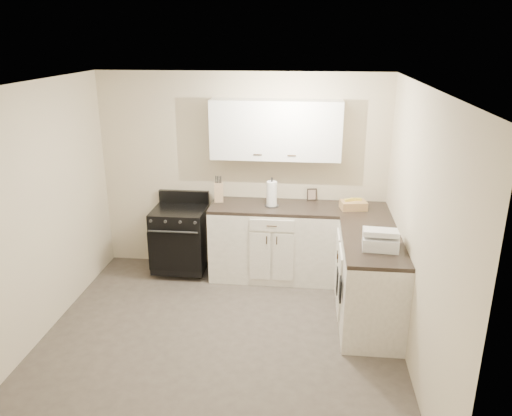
# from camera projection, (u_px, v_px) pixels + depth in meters

# --- Properties ---
(floor) EXTENTS (3.60, 3.60, 0.00)m
(floor) POSITION_uv_depth(u_px,v_px,m) (220.00, 341.00, 5.00)
(floor) COLOR #473F38
(floor) RESTS_ON ground
(ceiling) EXTENTS (3.60, 3.60, 0.00)m
(ceiling) POSITION_uv_depth(u_px,v_px,m) (213.00, 86.00, 4.17)
(ceiling) COLOR white
(ceiling) RESTS_ON wall_back
(wall_back) EXTENTS (3.60, 0.00, 3.60)m
(wall_back) POSITION_uv_depth(u_px,v_px,m) (242.00, 174.00, 6.28)
(wall_back) COLOR beige
(wall_back) RESTS_ON ground
(wall_right) EXTENTS (0.00, 3.60, 3.60)m
(wall_right) POSITION_uv_depth(u_px,v_px,m) (417.00, 233.00, 4.40)
(wall_right) COLOR beige
(wall_right) RESTS_ON ground
(wall_left) EXTENTS (0.00, 3.60, 3.60)m
(wall_left) POSITION_uv_depth(u_px,v_px,m) (31.00, 218.00, 4.77)
(wall_left) COLOR beige
(wall_left) RESTS_ON ground
(wall_front) EXTENTS (3.60, 0.00, 3.60)m
(wall_front) POSITION_uv_depth(u_px,v_px,m) (160.00, 336.00, 2.90)
(wall_front) COLOR beige
(wall_front) RESTS_ON ground
(base_cabinets_back) EXTENTS (1.55, 0.60, 0.90)m
(base_cabinets_back) POSITION_uv_depth(u_px,v_px,m) (274.00, 243.00, 6.22)
(base_cabinets_back) COLOR white
(base_cabinets_back) RESTS_ON floor
(base_cabinets_right) EXTENTS (0.60, 1.90, 0.90)m
(base_cabinets_right) POSITION_uv_depth(u_px,v_px,m) (366.00, 270.00, 5.50)
(base_cabinets_right) COLOR white
(base_cabinets_right) RESTS_ON floor
(countertop_back) EXTENTS (1.55, 0.60, 0.04)m
(countertop_back) POSITION_uv_depth(u_px,v_px,m) (274.00, 207.00, 6.06)
(countertop_back) COLOR black
(countertop_back) RESTS_ON base_cabinets_back
(countertop_right) EXTENTS (0.60, 1.90, 0.04)m
(countertop_right) POSITION_uv_depth(u_px,v_px,m) (370.00, 230.00, 5.34)
(countertop_right) COLOR black
(countertop_right) RESTS_ON base_cabinets_right
(upper_cabinets) EXTENTS (1.55, 0.30, 0.70)m
(upper_cabinets) POSITION_uv_depth(u_px,v_px,m) (276.00, 130.00, 5.90)
(upper_cabinets) COLOR white
(upper_cabinets) RESTS_ON wall_back
(stove) EXTENTS (0.65, 0.56, 0.79)m
(stove) POSITION_uv_depth(u_px,v_px,m) (180.00, 239.00, 6.31)
(stove) COLOR black
(stove) RESTS_ON floor
(knife_block) EXTENTS (0.13, 0.12, 0.24)m
(knife_block) POSITION_uv_depth(u_px,v_px,m) (219.00, 192.00, 6.17)
(knife_block) COLOR tan
(knife_block) RESTS_ON countertop_back
(paper_towel) EXTENTS (0.16, 0.16, 0.31)m
(paper_towel) POSITION_uv_depth(u_px,v_px,m) (272.00, 194.00, 5.99)
(paper_towel) COLOR white
(paper_towel) RESTS_ON countertop_back
(picture_frame) EXTENTS (0.13, 0.06, 0.15)m
(picture_frame) POSITION_uv_depth(u_px,v_px,m) (312.00, 194.00, 6.23)
(picture_frame) COLOR black
(picture_frame) RESTS_ON countertop_back
(wicker_basket) EXTENTS (0.33, 0.25, 0.10)m
(wicker_basket) POSITION_uv_depth(u_px,v_px,m) (353.00, 205.00, 5.92)
(wicker_basket) COLOR tan
(wicker_basket) RESTS_ON countertop_right
(countertop_grill) EXTENTS (0.36, 0.34, 0.12)m
(countertop_grill) POSITION_uv_depth(u_px,v_px,m) (380.00, 241.00, 4.85)
(countertop_grill) COLOR white
(countertop_grill) RESTS_ON countertop_right
(glass_jar) EXTENTS (0.11, 0.11, 0.14)m
(glass_jar) POSITION_uv_depth(u_px,v_px,m) (371.00, 237.00, 4.93)
(glass_jar) COLOR silver
(glass_jar) RESTS_ON countertop_right
(oven_mitt_near) EXTENTS (0.02, 0.14, 0.24)m
(oven_mitt_near) POSITION_uv_depth(u_px,v_px,m) (340.00, 289.00, 4.89)
(oven_mitt_near) COLOR black
(oven_mitt_near) RESTS_ON base_cabinets_right
(oven_mitt_far) EXTENTS (0.02, 0.16, 0.27)m
(oven_mitt_far) POSITION_uv_depth(u_px,v_px,m) (338.00, 281.00, 5.32)
(oven_mitt_far) COLOR black
(oven_mitt_far) RESTS_ON base_cabinets_right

